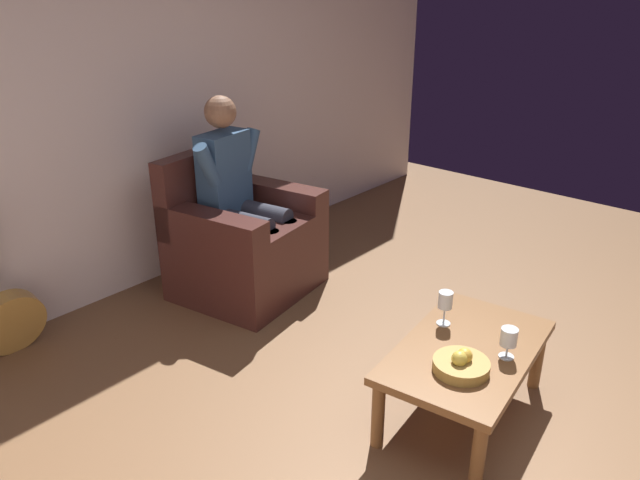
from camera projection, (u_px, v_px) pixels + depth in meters
The scene contains 9 objects.
ground_plane at pixel (530, 463), 2.71m from camera, with size 7.28×7.28×0.00m, color brown.
wall_back at pixel (132, 88), 3.87m from camera, with size 6.47×0.06×2.65m, color silver.
armchair at pixel (243, 243), 4.09m from camera, with size 0.96×0.90×0.94m.
person_seated at pixel (240, 192), 3.94m from camera, with size 0.62×0.62×1.31m.
coffee_table at pixel (466, 357), 2.89m from camera, with size 1.01×0.68×0.38m.
guitar at pixel (8, 316), 3.43m from camera, with size 0.38×0.29×1.00m.
wine_glass_near at pixel (509, 339), 2.76m from camera, with size 0.08×0.08×0.15m.
wine_glass_far at pixel (445, 302), 3.01m from camera, with size 0.07×0.07×0.18m.
fruit_bowl at pixel (461, 364), 2.69m from camera, with size 0.25×0.25×0.11m.
Camera 1 is at (2.19, 0.66, 1.99)m, focal length 34.31 mm.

